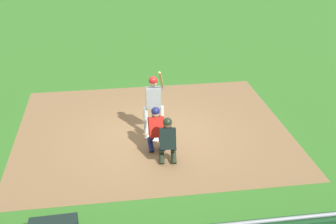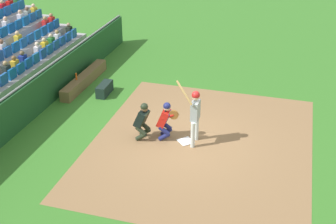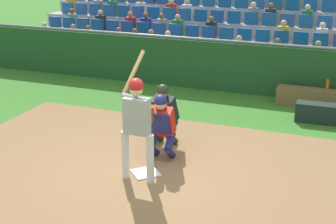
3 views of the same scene
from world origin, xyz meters
TOP-DOWN VIEW (x-y plane):
  - ground_plane at (0.00, 0.00)m, footprint 160.00×160.00m
  - infield_dirt_patch at (0.00, 0.50)m, footprint 8.07×6.75m
  - home_plate_marker at (0.00, 0.00)m, footprint 0.62×0.62m
  - batter_at_plate at (0.02, 0.27)m, footprint 0.61×0.72m
  - catcher_crouching at (-0.02, -0.67)m, footprint 0.49×0.74m
  - home_plate_umpire at (0.19, -1.36)m, footprint 0.49×0.49m
  - dugout_wall at (0.00, -5.53)m, footprint 16.87×0.24m
  - water_bottle_on_bench at (-2.59, -5.04)m, footprint 0.07×0.07m
  - equipment_duffel_bag at (-2.52, -3.85)m, footprint 0.98×0.39m
  - bleacher_stand at (-0.01, -10.63)m, footprint 16.08×5.43m

SIDE VIEW (x-z plane):
  - ground_plane at x=0.00m, z-range 0.00..0.00m
  - infield_dirt_patch at x=0.00m, z-range 0.00..0.01m
  - home_plate_marker at x=0.00m, z-range 0.01..0.02m
  - equipment_duffel_bag at x=-2.52m, z-range 0.00..0.43m
  - water_bottle_on_bench at x=-2.59m, z-range 0.44..0.70m
  - dugout_wall at x=0.00m, z-range -0.03..1.37m
  - home_plate_umpire at x=0.19m, z-range 0.06..1.35m
  - catcher_crouching at x=-0.02m, z-range 0.07..1.37m
  - bleacher_stand at x=-0.01m, z-range -0.65..2.49m
  - batter_at_plate at x=0.02m, z-range 0.05..2.20m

